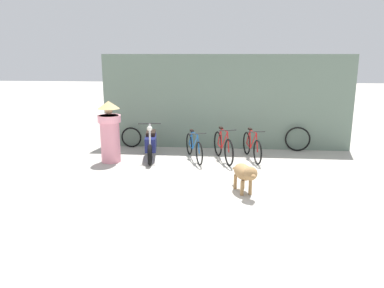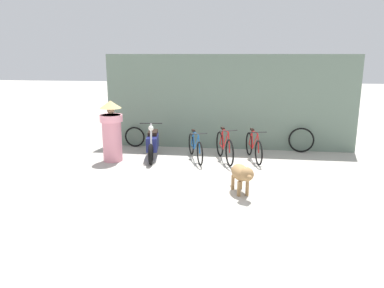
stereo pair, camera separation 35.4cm
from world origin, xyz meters
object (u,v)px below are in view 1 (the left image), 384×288
at_px(motorcycle, 151,144).
at_px(person_in_robes, 110,131).
at_px(bicycle_2, 252,147).
at_px(stray_dog, 245,173).
at_px(bicycle_1, 223,147).
at_px(spare_tire_left, 131,137).
at_px(spare_tire_right, 298,139).
at_px(bicycle_0, 194,147).

relative_size(motorcycle, person_in_robes, 1.13).
height_order(bicycle_2, motorcycle, motorcycle).
relative_size(motorcycle, stray_dog, 1.64).
distance_m(bicycle_1, spare_tire_left, 3.01).
bearing_deg(spare_tire_right, bicycle_0, -158.56).
height_order(bicycle_1, bicycle_2, bicycle_1).
xyz_separation_m(bicycle_2, person_in_robes, (-3.68, -0.58, 0.48)).
distance_m(bicycle_1, motorcycle, 1.94).
height_order(bicycle_1, stray_dog, bicycle_1).
bearing_deg(spare_tire_right, person_in_robes, -163.04).
bearing_deg(bicycle_0, bicycle_2, 77.20).
height_order(bicycle_1, spare_tire_left, bicycle_1).
relative_size(stray_dog, person_in_robes, 0.69).
bearing_deg(bicycle_0, bicycle_1, 68.68).
distance_m(stray_dog, spare_tire_left, 4.80).
xyz_separation_m(stray_dog, spare_tire_left, (-3.23, 3.55, -0.12)).
xyz_separation_m(bicycle_1, person_in_robes, (-2.92, -0.37, 0.46)).
bearing_deg(bicycle_2, spare_tire_left, -118.81).
height_order(bicycle_2, stray_dog, bicycle_2).
bearing_deg(person_in_robes, bicycle_0, 159.49).
relative_size(bicycle_0, bicycle_2, 1.00).
bearing_deg(bicycle_1, spare_tire_right, 100.60).
xyz_separation_m(person_in_robes, spare_tire_right, (5.05, 1.54, -0.47)).
xyz_separation_m(bicycle_2, motorcycle, (-2.70, -0.16, 0.06)).
bearing_deg(spare_tire_left, stray_dog, -47.74).
distance_m(stray_dog, person_in_robes, 3.94).
height_order(bicycle_0, bicycle_1, bicycle_1).
distance_m(motorcycle, spare_tire_right, 4.22).
xyz_separation_m(bicycle_2, spare_tire_right, (1.37, 0.96, 0.01)).
bearing_deg(bicycle_1, motorcycle, -109.29).
bearing_deg(stray_dog, person_in_robes, -139.74).
distance_m(person_in_robes, spare_tire_left, 1.65).
bearing_deg(bicycle_1, bicycle_2, 87.00).
distance_m(bicycle_0, bicycle_2, 1.55).
height_order(bicycle_0, spare_tire_right, bicycle_0).
bearing_deg(spare_tire_right, motorcycle, -164.56).
distance_m(bicycle_1, person_in_robes, 2.98).
distance_m(bicycle_2, spare_tire_left, 3.67).
height_order(bicycle_1, person_in_robes, person_in_robes).
bearing_deg(stray_dog, bicycle_1, 171.72).
bearing_deg(person_in_robes, stray_dog, 118.38).
relative_size(bicycle_1, spare_tire_left, 2.56).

